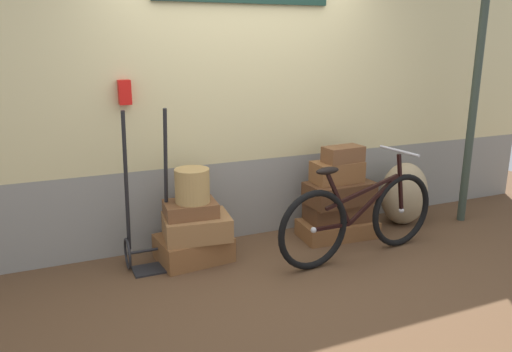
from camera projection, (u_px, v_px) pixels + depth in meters
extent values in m
cube|color=#513823|center=(277.00, 270.00, 4.25)|extent=(9.08, 5.20, 0.06)
cube|color=gray|center=(240.00, 196.00, 4.90)|extent=(7.08, 0.20, 0.76)
cube|color=#CCBC84|center=(238.00, 64.00, 4.56)|extent=(7.08, 0.20, 1.78)
cube|color=red|center=(125.00, 92.00, 4.09)|extent=(0.10, 0.08, 0.20)
cylinder|color=#2D382D|center=(474.00, 101.00, 5.01)|extent=(0.08, 0.08, 2.54)
cube|color=brown|center=(194.00, 248.00, 4.35)|extent=(0.64, 0.52, 0.21)
cube|color=olive|center=(197.00, 227.00, 4.27)|extent=(0.60, 0.48, 0.20)
cube|color=brown|center=(190.00, 209.00, 4.24)|extent=(0.46, 0.36, 0.12)
cube|color=brown|center=(337.00, 228.00, 4.88)|extent=(0.76, 0.45, 0.16)
cube|color=#4C2D19|center=(337.00, 211.00, 4.86)|extent=(0.62, 0.40, 0.18)
cube|color=#4C2D19|center=(340.00, 193.00, 4.78)|extent=(0.65, 0.38, 0.21)
cube|color=brown|center=(337.00, 172.00, 4.75)|extent=(0.47, 0.27, 0.20)
cube|color=brown|center=(343.00, 154.00, 4.70)|extent=(0.39, 0.23, 0.15)
cylinder|color=#A8844C|center=(192.00, 186.00, 4.18)|extent=(0.29, 0.29, 0.29)
torus|color=black|center=(128.00, 254.00, 4.17)|extent=(0.02, 0.27, 0.27)
torus|color=black|center=(173.00, 246.00, 4.32)|extent=(0.02, 0.27, 0.27)
cylinder|color=black|center=(150.00, 250.00, 4.24)|extent=(0.38, 0.02, 0.02)
cylinder|color=black|center=(126.00, 184.00, 4.02)|extent=(0.03, 0.20, 1.20)
cylinder|color=black|center=(166.00, 179.00, 4.15)|extent=(0.03, 0.20, 1.20)
cube|color=black|center=(154.00, 269.00, 4.18)|extent=(0.34, 0.22, 0.02)
ellipsoid|color=#9E8966|center=(404.00, 194.00, 5.16)|extent=(0.50, 0.43, 0.65)
torus|color=black|center=(314.00, 230.00, 4.12)|extent=(0.69, 0.13, 0.69)
sphere|color=#B2B2B7|center=(314.00, 230.00, 4.12)|extent=(0.05, 0.05, 0.05)
torus|color=black|center=(401.00, 210.00, 4.59)|extent=(0.69, 0.13, 0.69)
sphere|color=#B2B2B7|center=(401.00, 210.00, 4.59)|extent=(0.05, 0.05, 0.05)
cube|color=black|center=(374.00, 199.00, 4.38)|extent=(0.55, 0.09, 0.39)
cube|color=black|center=(339.00, 199.00, 4.18)|extent=(0.28, 0.06, 0.50)
cube|color=black|center=(332.00, 227.00, 4.21)|extent=(0.38, 0.07, 0.05)
cube|color=black|center=(363.00, 192.00, 4.30)|extent=(0.79, 0.12, 0.21)
cube|color=black|center=(400.00, 183.00, 4.50)|extent=(0.12, 0.04, 0.54)
ellipsoid|color=black|center=(327.00, 171.00, 4.04)|extent=(0.23, 0.11, 0.06)
cylinder|color=#A5A5AD|center=(399.00, 151.00, 4.40)|extent=(0.07, 0.46, 0.02)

